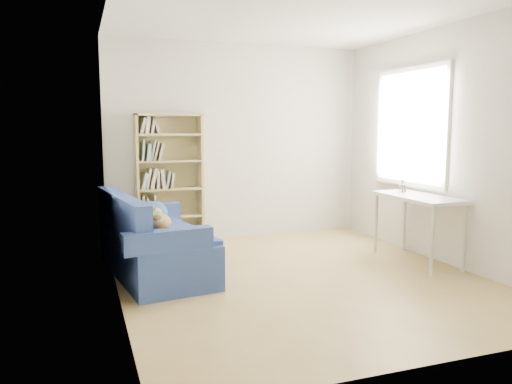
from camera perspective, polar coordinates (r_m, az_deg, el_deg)
ground at (r=5.11m, az=4.87°, el=-9.65°), size 4.00×4.00×0.00m
room_shell at (r=4.96m, az=5.97°, el=8.97°), size 3.54×4.04×2.62m
sofa at (r=5.23m, az=-11.83°, el=-5.77°), size 1.03×1.80×0.83m
bookshelf at (r=6.43m, az=-9.84°, el=0.80°), size 0.83×0.26×1.67m
desk at (r=5.79m, az=18.02°, el=-1.21°), size 0.51×1.10×0.75m
pen_cup at (r=6.03m, az=16.42°, el=0.53°), size 0.08×0.08×0.15m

